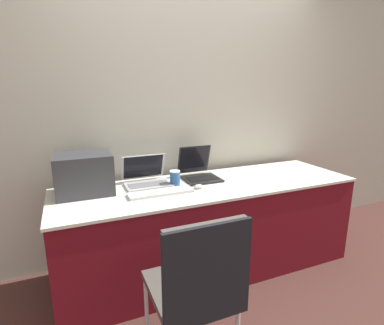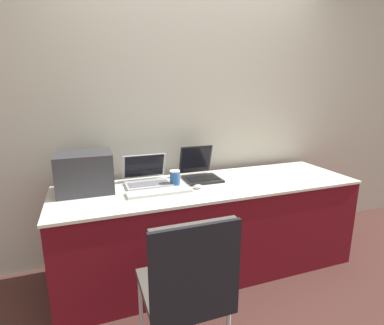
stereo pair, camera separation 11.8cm
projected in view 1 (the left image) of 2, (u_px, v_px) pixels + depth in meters
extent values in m
plane|color=#472823|center=(229.00, 291.00, 2.26)|extent=(14.00, 14.00, 0.00)
cube|color=#B7B2A3|center=(187.00, 110.00, 2.69)|extent=(8.00, 0.05, 2.60)
cube|color=maroon|center=(209.00, 228.00, 2.49)|extent=(2.39, 0.71, 0.73)
cube|color=silver|center=(210.00, 185.00, 2.40)|extent=(2.41, 0.73, 0.02)
cube|color=#333338|center=(84.00, 174.00, 2.15)|extent=(0.39, 0.32, 0.29)
cube|color=#51565B|center=(83.00, 159.00, 2.09)|extent=(0.31, 0.24, 0.05)
cube|color=#B7B7BC|center=(149.00, 185.00, 2.33)|extent=(0.35, 0.22, 0.02)
cube|color=slate|center=(149.00, 184.00, 2.32)|extent=(0.31, 0.12, 0.00)
cube|color=#B7B7BC|center=(143.00, 167.00, 2.44)|extent=(0.35, 0.09, 0.21)
cube|color=black|center=(143.00, 167.00, 2.44)|extent=(0.32, 0.07, 0.19)
cube|color=black|center=(202.00, 179.00, 2.49)|extent=(0.29, 0.26, 0.02)
cube|color=black|center=(203.00, 178.00, 2.48)|extent=(0.25, 0.14, 0.00)
cube|color=black|center=(194.00, 159.00, 2.61)|extent=(0.29, 0.08, 0.25)
cube|color=black|center=(194.00, 159.00, 2.60)|extent=(0.26, 0.07, 0.22)
cube|color=silver|center=(161.00, 193.00, 2.16)|extent=(0.47, 0.13, 0.02)
cylinder|color=#285699|center=(175.00, 179.00, 2.34)|extent=(0.08, 0.08, 0.11)
cylinder|color=white|center=(175.00, 171.00, 2.33)|extent=(0.08, 0.08, 0.01)
ellipsoid|color=silver|center=(199.00, 186.00, 2.28)|extent=(0.07, 0.06, 0.03)
cube|color=#4C4742|center=(189.00, 288.00, 1.64)|extent=(0.42, 0.45, 0.04)
cube|color=#4C4742|center=(206.00, 268.00, 1.39)|extent=(0.42, 0.03, 0.46)
cylinder|color=silver|center=(146.00, 308.00, 1.81)|extent=(0.02, 0.02, 0.41)
cylinder|color=silver|center=(204.00, 291.00, 1.95)|extent=(0.02, 0.02, 0.41)
cube|color=black|center=(208.00, 276.00, 1.37)|extent=(0.44, 0.02, 0.50)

